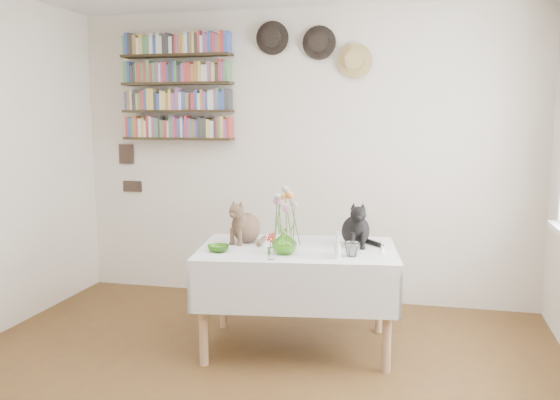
% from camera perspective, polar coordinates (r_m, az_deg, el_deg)
% --- Properties ---
extents(room, '(4.08, 4.58, 2.58)m').
position_cam_1_polar(room, '(2.96, -6.41, 1.25)').
color(room, brown).
rests_on(room, ground).
extents(dining_table, '(1.43, 1.03, 0.71)m').
position_cam_1_polar(dining_table, '(4.08, 1.70, -7.02)').
color(dining_table, white).
rests_on(dining_table, room).
extents(tabby_cat, '(0.29, 0.33, 0.32)m').
position_cam_1_polar(tabby_cat, '(4.20, -3.22, -1.93)').
color(tabby_cat, brown).
rests_on(tabby_cat, dining_table).
extents(black_cat, '(0.27, 0.31, 0.32)m').
position_cam_1_polar(black_cat, '(4.12, 7.30, -2.17)').
color(black_cat, black).
rests_on(black_cat, dining_table).
extents(flower_vase, '(0.17, 0.17, 0.17)m').
position_cam_1_polar(flower_vase, '(3.84, 0.44, -4.02)').
color(flower_vase, '#80D145').
rests_on(flower_vase, dining_table).
extents(green_bowl, '(0.17, 0.17, 0.04)m').
position_cam_1_polar(green_bowl, '(3.95, -5.95, -4.65)').
color(green_bowl, '#80D145').
rests_on(green_bowl, dining_table).
extents(drinking_glass, '(0.12, 0.12, 0.09)m').
position_cam_1_polar(drinking_glass, '(3.82, 6.94, -4.73)').
color(drinking_glass, white).
rests_on(drinking_glass, dining_table).
extents(candlestick, '(0.05, 0.05, 0.17)m').
position_cam_1_polar(candlestick, '(3.75, 5.53, -4.78)').
color(candlestick, white).
rests_on(candlestick, dining_table).
extents(berry_jar, '(0.05, 0.05, 0.19)m').
position_cam_1_polar(berry_jar, '(3.71, -0.86, -4.47)').
color(berry_jar, white).
rests_on(berry_jar, dining_table).
extents(porcelain_figurine, '(0.05, 0.05, 0.09)m').
position_cam_1_polar(porcelain_figurine, '(3.92, 9.81, -4.54)').
color(porcelain_figurine, white).
rests_on(porcelain_figurine, dining_table).
extents(flower_bouquet, '(0.17, 0.13, 0.39)m').
position_cam_1_polar(flower_bouquet, '(3.81, 0.49, -0.21)').
color(flower_bouquet, '#4C7233').
rests_on(flower_bouquet, flower_vase).
extents(bookshelf_unit, '(1.00, 0.16, 0.91)m').
position_cam_1_polar(bookshelf_unit, '(5.36, -9.87, 10.58)').
color(bookshelf_unit, '#2F2313').
rests_on(bookshelf_unit, room).
extents(wall_hats, '(0.98, 0.09, 0.48)m').
position_cam_1_polar(wall_hats, '(5.06, 3.36, 14.52)').
color(wall_hats, black).
rests_on(wall_hats, room).
extents(wall_art_plaques, '(0.21, 0.02, 0.44)m').
position_cam_1_polar(wall_art_plaques, '(5.67, -14.34, 3.05)').
color(wall_art_plaques, '#38281E').
rests_on(wall_art_plaques, room).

